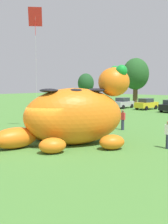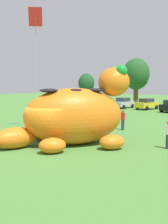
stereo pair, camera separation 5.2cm
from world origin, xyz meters
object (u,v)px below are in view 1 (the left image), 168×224
spectator_wandering (168,135)px  spectator_by_cars (34,111)px  tethered_flying_kite (35,19)px  spectator_far_side (123,120)px  car_yellow (146,104)px  giant_inflatable_creature (74,116)px  car_silver (123,103)px

spectator_wandering → spectator_by_cars: bearing=166.4°
tethered_flying_kite → spectator_wandering: bearing=2.9°
spectator_far_side → car_yellow: bearing=110.5°
giant_inflatable_creature → spectator_by_cars: 14.02m
giant_inflatable_creature → spectator_far_side: giant_inflatable_creature is taller
car_silver → spectator_far_side: bearing=-59.0°
giant_inflatable_creature → tethered_flying_kite: (-6.07, 2.10, 7.34)m
car_silver → spectator_far_side: 20.88m
spectator_far_side → tethered_flying_kite: (-5.66, -4.62, 8.37)m
spectator_by_cars → tethered_flying_kite: size_ratio=0.17×
spectator_by_cars → spectator_wandering: 17.88m
car_silver → spectator_far_side: size_ratio=2.44×
car_silver → spectator_by_cars: 17.76m
giant_inflatable_creature → spectator_wandering: (5.20, 2.67, -1.03)m
car_yellow → spectator_far_side: size_ratio=2.52×
spectator_wandering → tethered_flying_kite: tethered_flying_kite is taller
tethered_flying_kite → giant_inflatable_creature: bearing=-19.1°
car_yellow → spectator_by_cars: (-4.93, -18.12, -0.01)m
spectator_wandering → car_silver: bearing=126.7°
spectator_far_side → giant_inflatable_creature: bearing=-86.5°
spectator_by_cars → tethered_flying_kite: tethered_flying_kite is taller
giant_inflatable_creature → spectator_wandering: bearing=27.2°
car_silver → spectator_wandering: 27.38m
car_silver → spectator_by_cars: bearing=-93.2°
car_yellow → spectator_by_cars: 18.78m
spectator_wandering → spectator_far_side: size_ratio=1.00×
car_silver → car_yellow: (3.93, 0.39, 0.00)m
car_silver → tethered_flying_kite: (5.10, -22.52, 8.36)m
car_silver → spectator_wandering: (16.37, -21.94, -0.01)m
car_yellow → spectator_by_cars: size_ratio=2.52×
spectator_wandering → car_yellow: bearing=119.1°
tethered_flying_kite → car_silver: bearing=102.8°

